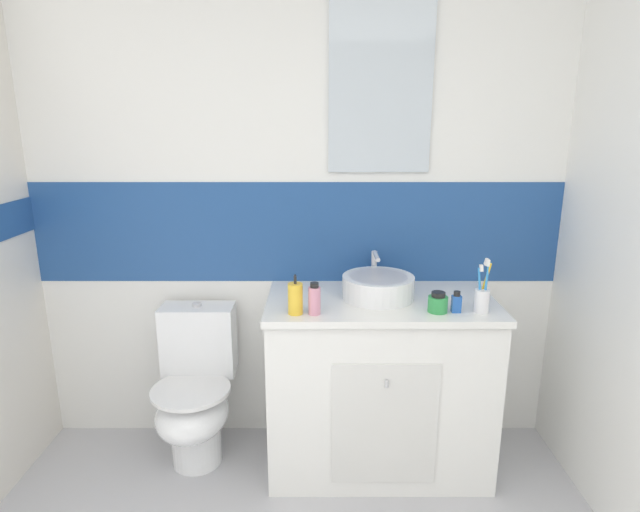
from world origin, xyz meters
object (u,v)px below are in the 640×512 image
object	(u,v)px
sink_basin	(378,286)
soap_dispenser	(295,298)
perfume_flask_small	(456,302)
toilet	(195,392)
toothbrush_cup	(482,298)
lotion_bottle_short	(314,299)
hair_gel_jar	(438,303)

from	to	relation	value
sink_basin	soap_dispenser	distance (m)	0.42
sink_basin	perfume_flask_small	xyz separation A→B (m)	(0.31, -0.19, -0.01)
toilet	perfume_flask_small	xyz separation A→B (m)	(1.18, -0.20, 0.54)
sink_basin	toothbrush_cup	xyz separation A→B (m)	(0.42, -0.19, 0.01)
toilet	lotion_bottle_short	xyz separation A→B (m)	(0.58, -0.22, 0.56)
soap_dispenser	lotion_bottle_short	xyz separation A→B (m)	(0.08, -0.00, -0.00)
toothbrush_cup	perfume_flask_small	size ratio (longest dim) A/B	2.52
hair_gel_jar	lotion_bottle_short	distance (m)	0.52
hair_gel_jar	lotion_bottle_short	bearing A→B (deg)	-177.09
sink_basin	perfume_flask_small	bearing A→B (deg)	-31.17
sink_basin	toilet	bearing A→B (deg)	179.22
sink_basin	hair_gel_jar	bearing A→B (deg)	-37.85
toothbrush_cup	soap_dispenser	bearing A→B (deg)	-178.75
toothbrush_cup	lotion_bottle_short	bearing A→B (deg)	-178.22
toothbrush_cup	hair_gel_jar	size ratio (longest dim) A/B	2.67
toothbrush_cup	hair_gel_jar	xyz separation A→B (m)	(-0.18, 0.00, -0.03)
sink_basin	toilet	size ratio (longest dim) A/B	0.48
toilet	hair_gel_jar	xyz separation A→B (m)	(1.11, -0.19, 0.53)
soap_dispenser	perfume_flask_small	size ratio (longest dim) A/B	1.86
toilet	hair_gel_jar	bearing A→B (deg)	-9.92
sink_basin	soap_dispenser	xyz separation A→B (m)	(-0.37, -0.20, 0.01)
soap_dispenser	lotion_bottle_short	bearing A→B (deg)	-3.51
toilet	perfume_flask_small	bearing A→B (deg)	-9.58
perfume_flask_small	hair_gel_jar	xyz separation A→B (m)	(-0.08, 0.01, -0.00)
soap_dispenser	hair_gel_jar	distance (m)	0.60
toilet	toothbrush_cup	xyz separation A→B (m)	(1.29, -0.20, 0.56)
toilet	lotion_bottle_short	size ratio (longest dim) A/B	5.57
lotion_bottle_short	soap_dispenser	bearing A→B (deg)	176.49
toilet	toothbrush_cup	distance (m)	1.42
lotion_bottle_short	sink_basin	bearing A→B (deg)	35.85
hair_gel_jar	sink_basin	bearing A→B (deg)	142.15
toothbrush_cup	soap_dispenser	xyz separation A→B (m)	(-0.79, -0.02, 0.00)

